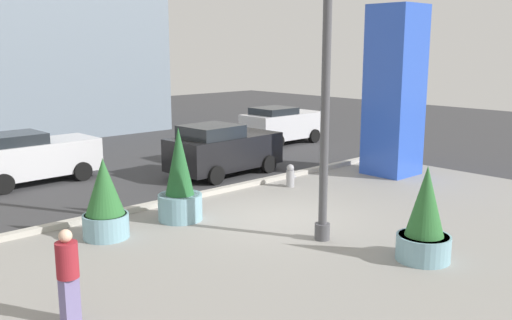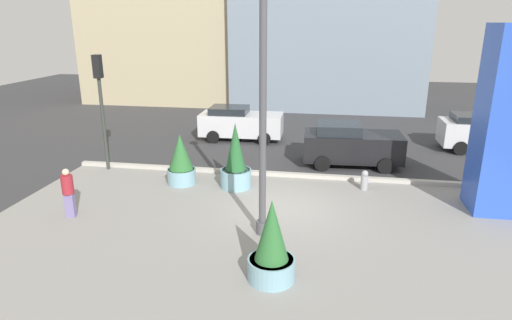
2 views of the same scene
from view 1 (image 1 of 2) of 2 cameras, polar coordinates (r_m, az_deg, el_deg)
The scene contains 13 objects.
ground_plane at distance 17.97m, azimuth -6.88°, elevation -3.12°, with size 60.00×60.00×0.00m, color #38383A.
plaza_pavement at distance 13.75m, azimuth 8.12°, elevation -7.69°, with size 18.00×10.00×0.02m, color gray.
curb_strip at distance 17.26m, azimuth -5.16°, elevation -3.41°, with size 18.00×0.24×0.16m, color #B7B2A8.
lamp_post at distance 12.81m, azimuth 7.03°, elevation 6.62°, with size 0.44×0.44×7.02m.
art_pillar_blue at distance 20.37m, azimuth 13.79°, elevation 6.74°, with size 1.59×1.59×5.88m, color blue.
potted_plant_near_left at distance 14.77m, azimuth -7.72°, elevation -2.40°, with size 1.15×1.15×2.46m.
potted_plant_by_pillar at distance 12.44m, azimuth 16.67°, elevation -5.94°, with size 1.14×1.14×2.06m.
potted_plant_near_right at distance 13.76m, azimuth -15.02°, elevation -4.09°, with size 1.08×1.08×1.93m.
fire_hydrant at distance 18.29m, azimuth 3.48°, elevation -1.60°, with size 0.36×0.26×0.75m.
car_passing_lane at distance 20.18m, azimuth -21.83°, elevation 0.29°, with size 4.27×2.07×1.72m.
car_curb_west at distance 19.98m, azimuth -3.37°, elevation 1.09°, with size 4.18×2.26×1.82m.
car_intersection at distance 26.56m, azimuth 2.62°, elevation 3.60°, with size 3.93×2.03×1.73m.
pedestrian_crossing at distance 9.79m, azimuth -18.45°, elevation -10.66°, with size 0.41×0.41×1.60m.
Camera 1 is at (-10.15, -10.14, 4.45)m, focal length 39.64 mm.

